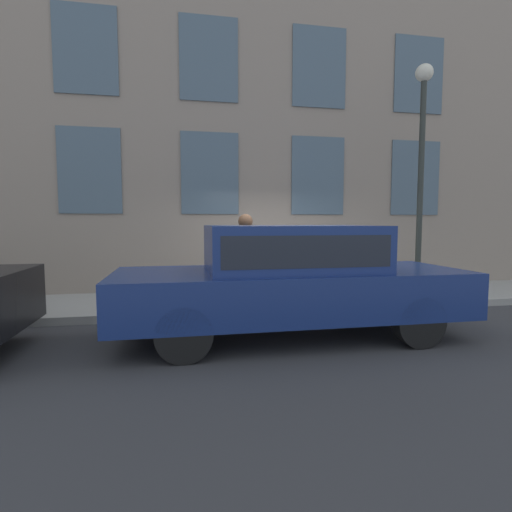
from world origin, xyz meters
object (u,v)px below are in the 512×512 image
fire_hydrant (267,285)px  parked_car_navy_near (291,276)px  street_lamp (422,152)px  person (245,250)px

fire_hydrant → parked_car_navy_near: bearing=180.0°
street_lamp → fire_hydrant: bearing=96.1°
parked_car_navy_near → street_lamp: (2.05, -3.41, 2.26)m
fire_hydrant → parked_car_navy_near: parked_car_navy_near is taller
parked_car_navy_near → street_lamp: 4.58m
fire_hydrant → person: size_ratio=0.42×
parked_car_navy_near → street_lamp: street_lamp is taller
street_lamp → parked_car_navy_near: bearing=121.0°
person → parked_car_navy_near: 1.87m
fire_hydrant → person: (0.12, 0.38, 0.67)m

